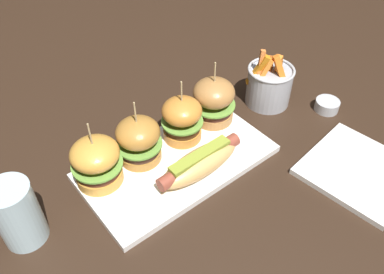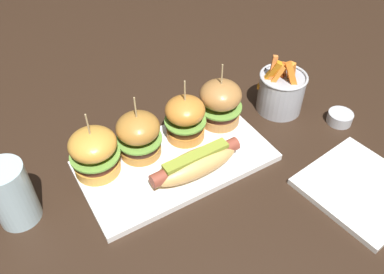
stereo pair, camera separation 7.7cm
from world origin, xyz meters
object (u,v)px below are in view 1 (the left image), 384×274
object	(u,v)px
slider_center_right	(182,119)
fries_bucket	(269,85)
hot_dog	(200,162)
slider_center_left	(139,140)
sauce_ramekin	(327,105)
platter_main	(177,162)
slider_far_left	(97,162)
water_glass	(17,214)
slider_far_right	(214,100)
side_plate	(359,171)

from	to	relation	value
slider_center_right	fries_bucket	xyz separation A→B (m)	(0.24, -0.02, -0.01)
hot_dog	slider_center_right	bearing A→B (deg)	70.90
slider_center_left	sauce_ramekin	xyz separation A→B (m)	(0.43, -0.13, -0.05)
platter_main	sauce_ramekin	bearing A→B (deg)	-11.77
hot_dog	slider_far_left	size ratio (longest dim) A/B	1.36
platter_main	fries_bucket	bearing A→B (deg)	5.94
sauce_ramekin	water_glass	world-z (taller)	water_glass
slider_far_right	water_glass	xyz separation A→B (m)	(-0.44, -0.02, -0.00)
platter_main	side_plate	world-z (taller)	platter_main
water_glass	sauce_ramekin	bearing A→B (deg)	-9.11
platter_main	slider_center_right	distance (m)	0.09
side_plate	water_glass	size ratio (longest dim) A/B	1.57
slider_center_left	fries_bucket	world-z (taller)	slider_center_left
slider_center_left	slider_far_right	xyz separation A→B (m)	(0.19, 0.00, 0.00)
fries_bucket	sauce_ramekin	xyz separation A→B (m)	(0.09, -0.11, -0.04)
water_glass	slider_far_right	bearing A→B (deg)	2.92
slider_far_left	side_plate	world-z (taller)	slider_far_left
hot_dog	slider_center_left	bearing A→B (deg)	123.63
platter_main	side_plate	size ratio (longest dim) A/B	1.96
slider_far_right	fries_bucket	world-z (taller)	slider_far_right
hot_dog	sauce_ramekin	world-z (taller)	hot_dog
hot_dog	slider_center_right	distance (m)	0.11
slider_center_right	sauce_ramekin	bearing A→B (deg)	-21.10
hot_dog	sauce_ramekin	bearing A→B (deg)	-4.42
platter_main	sauce_ramekin	xyz separation A→B (m)	(0.37, -0.08, 0.01)
sauce_ramekin	side_plate	size ratio (longest dim) A/B	0.29
slider_far_left	slider_center_left	xyz separation A→B (m)	(0.09, 0.00, -0.00)
slider_center_right	slider_far_right	distance (m)	0.09
side_plate	water_glass	bearing A→B (deg)	154.34
hot_dog	sauce_ramekin	distance (m)	0.36
slider_center_left	slider_far_right	size ratio (longest dim) A/B	0.96
platter_main	water_glass	xyz separation A→B (m)	(-0.30, 0.03, 0.05)
slider_center_left	fries_bucket	xyz separation A→B (m)	(0.34, -0.02, -0.01)
slider_far_left	slider_center_left	distance (m)	0.09
fries_bucket	slider_far_left	bearing A→B (deg)	177.19
slider_far_left	water_glass	xyz separation A→B (m)	(-0.15, -0.02, -0.00)
platter_main	slider_center_right	size ratio (longest dim) A/B	2.69
hot_dog	side_plate	xyz separation A→B (m)	(0.25, -0.19, -0.03)
slider_far_left	slider_far_right	size ratio (longest dim) A/B	0.96
side_plate	slider_far_right	bearing A→B (deg)	113.13
slider_far_right	fries_bucket	distance (m)	0.15
sauce_ramekin	platter_main	bearing A→B (deg)	168.23
platter_main	hot_dog	world-z (taller)	hot_dog
slider_center_left	water_glass	size ratio (longest dim) A/B	1.13
hot_dog	slider_far_right	size ratio (longest dim) A/B	1.31
slider_center_right	sauce_ramekin	world-z (taller)	slider_center_right
slider_center_right	sauce_ramekin	size ratio (longest dim) A/B	2.55
platter_main	slider_center_left	bearing A→B (deg)	135.01
slider_far_left	slider_far_right	xyz separation A→B (m)	(0.28, 0.00, 0.00)
slider_far_right	side_plate	xyz separation A→B (m)	(0.12, -0.29, -0.06)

